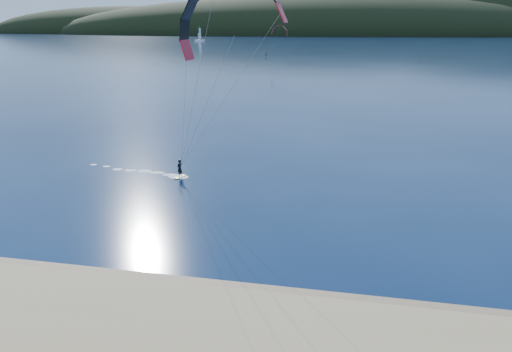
{
  "coord_description": "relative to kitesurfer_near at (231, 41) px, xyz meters",
  "views": [
    {
      "loc": [
        7.58,
        -16.65,
        13.81
      ],
      "look_at": [
        2.34,
        10.0,
        5.0
      ],
      "focal_mm": 32.72,
      "sensor_mm": 36.0,
      "label": 1
    }
  ],
  "objects": [
    {
      "name": "sailboat",
      "position": [
        -123.51,
        377.84,
        -11.69
      ],
      "size": [
        9.34,
        5.78,
        12.99
      ],
      "color": "white",
      "rests_on": "ground"
    },
    {
      "name": "kitesurfer_near",
      "position": [
        0.0,
        0.0,
        0.0
      ],
      "size": [
        21.8,
        7.73,
        16.49
      ],
      "color": "gold",
      "rests_on": "ground"
    },
    {
      "name": "wet_sand",
      "position": [
        1.33,
        -14.26,
        -12.6
      ],
      "size": [
        220.0,
        2.5,
        0.1
      ],
      "color": "#957956",
      "rests_on": "ground"
    },
    {
      "name": "kitesurfer_far",
      "position": [
        -22.3,
        175.71,
        -2.64
      ],
      "size": [
        10.89,
        6.67,
        12.63
      ],
      "color": "gold",
      "rests_on": "ground"
    },
    {
      "name": "headland",
      "position": [
        1.96,
        726.53,
        -12.65
      ],
      "size": [
        1200.0,
        310.0,
        140.0
      ],
      "color": "black",
      "rests_on": "ground"
    },
    {
      "name": "ground",
      "position": [
        1.33,
        -18.76,
        -12.65
      ],
      "size": [
        1800.0,
        1800.0,
        0.0
      ],
      "primitive_type": "plane",
      "color": "#071838",
      "rests_on": "ground"
    }
  ]
}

